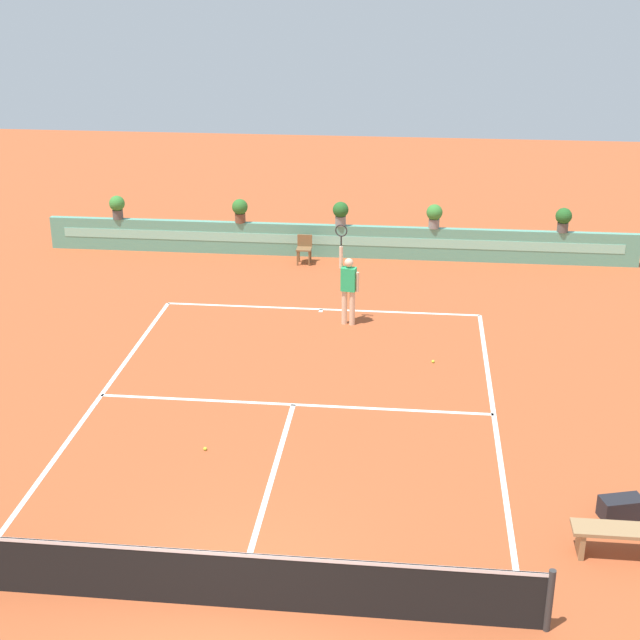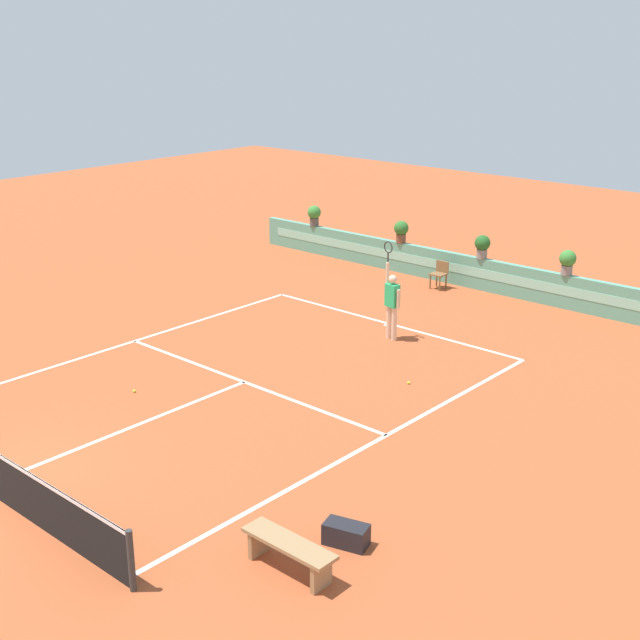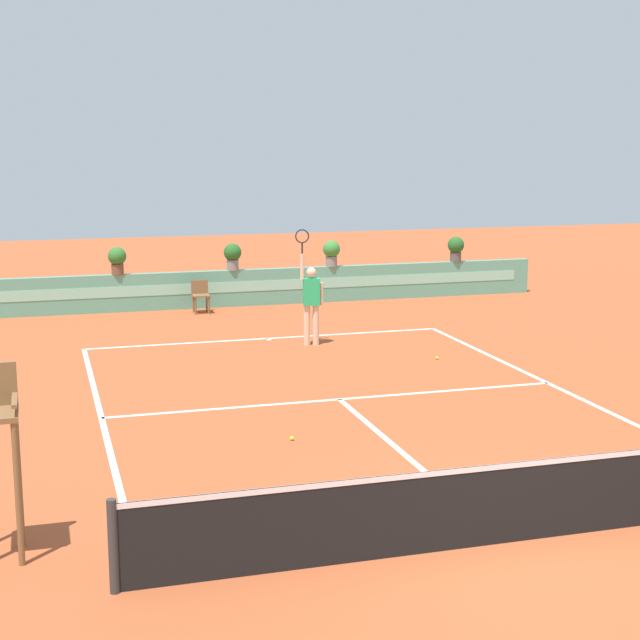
{
  "view_description": "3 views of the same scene",
  "coord_description": "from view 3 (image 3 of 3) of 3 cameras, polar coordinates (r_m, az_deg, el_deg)",
  "views": [
    {
      "loc": [
        2.38,
        -10.6,
        8.81
      ],
      "look_at": [
        0.31,
        8.67,
        1.0
      ],
      "focal_mm": 52.01,
      "sensor_mm": 36.0,
      "label": 1
    },
    {
      "loc": [
        13.39,
        -6.04,
        7.7
      ],
      "look_at": [
        0.31,
        8.67,
        1.0
      ],
      "focal_mm": 48.2,
      "sensor_mm": 36.0,
      "label": 2
    },
    {
      "loc": [
        -4.99,
        -9.36,
        4.54
      ],
      "look_at": [
        0.31,
        8.67,
        1.0
      ],
      "focal_mm": 54.41,
      "sensor_mm": 36.0,
      "label": 3
    }
  ],
  "objects": [
    {
      "name": "tennis_player",
      "position": [
        21.4,
        -0.53,
        1.28
      ],
      "size": [
        0.61,
        0.28,
        2.58
      ],
      "color": "beige",
      "rests_on": "ground"
    },
    {
      "name": "potted_plant_left",
      "position": [
        26.02,
        -11.84,
        3.54
      ],
      "size": [
        0.48,
        0.48,
        0.72
      ],
      "color": "brown",
      "rests_on": "back_wall_barrier"
    },
    {
      "name": "potted_plant_centre",
      "position": [
        26.44,
        -5.16,
        3.83
      ],
      "size": [
        0.48,
        0.48,
        0.72
      ],
      "color": "gray",
      "rests_on": "back_wall_barrier"
    },
    {
      "name": "ground_plane",
      "position": [
        16.78,
        1.56,
        -5.04
      ],
      "size": [
        60.0,
        60.0,
        0.0
      ],
      "primitive_type": "plane",
      "color": "#A84C28"
    },
    {
      "name": "tennis_ball_mid_court",
      "position": [
        20.32,
        6.9,
        -2.23
      ],
      "size": [
        0.07,
        0.07,
        0.07
      ],
      "primitive_type": "sphere",
      "color": "#CCE033",
      "rests_on": "ground"
    },
    {
      "name": "tennis_ball_near_baseline",
      "position": [
        14.88,
        -1.66,
        -6.97
      ],
      "size": [
        0.07,
        0.07,
        0.07
      ],
      "primitive_type": "sphere",
      "color": "#CCE033",
      "rests_on": "ground"
    },
    {
      "name": "court_lines",
      "position": [
        17.44,
        0.83,
        -4.42
      ],
      "size": [
        8.32,
        11.94,
        0.01
      ],
      "color": "white",
      "rests_on": "ground"
    },
    {
      "name": "back_wall_barrier",
      "position": [
        26.54,
        -5.36,
        1.87
      ],
      "size": [
        18.0,
        0.21,
        1.0
      ],
      "color": "#599E84",
      "rests_on": "ground"
    },
    {
      "name": "net",
      "position": [
        11.35,
        11.09,
        -10.34
      ],
      "size": [
        8.92,
        0.1,
        1.0
      ],
      "color": "#333333",
      "rests_on": "ground"
    },
    {
      "name": "ball_kid_chair",
      "position": [
        25.67,
        -7.04,
        1.48
      ],
      "size": [
        0.44,
        0.44,
        0.85
      ],
      "color": "brown",
      "rests_on": "ground"
    },
    {
      "name": "potted_plant_right",
      "position": [
        27.12,
        0.68,
        4.05
      ],
      "size": [
        0.48,
        0.48,
        0.72
      ],
      "color": "gray",
      "rests_on": "back_wall_barrier"
    },
    {
      "name": "potted_plant_far_right",
      "position": [
        28.45,
        7.99,
        4.26
      ],
      "size": [
        0.48,
        0.48,
        0.72
      ],
      "color": "#514C47",
      "rests_on": "back_wall_barrier"
    }
  ]
}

